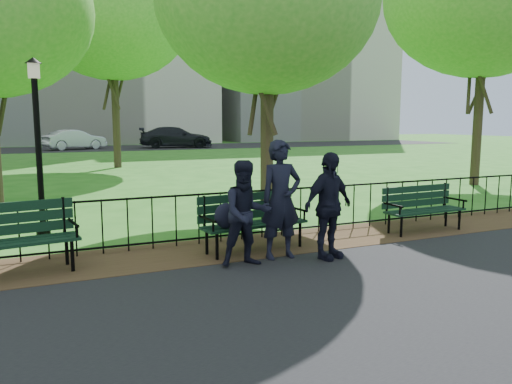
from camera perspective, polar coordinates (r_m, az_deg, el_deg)
name	(u,v)px	position (r m, az deg, el deg)	size (l,w,h in m)	color
ground	(283,272)	(7.17, 3.05, -9.12)	(120.00, 120.00, 0.00)	#26661B
dirt_strip	(242,247)	(8.48, -1.60, -6.30)	(60.00, 1.60, 0.01)	#372816
far_street	(77,149)	(41.27, -19.74, 4.67)	(70.00, 9.00, 0.01)	black
iron_fence	(231,214)	(8.83, -2.85, -2.51)	(24.06, 0.06, 1.00)	black
apartment_east	(294,38)	(62.23, 4.39, 17.19)	(20.00, 15.00, 24.00)	beige
park_bench_main	(243,215)	(8.05, -1.51, -2.70)	(1.86, 0.77, 1.02)	black
park_bench_left_a	(2,232)	(7.64, -27.03, -4.09)	(1.99, 0.85, 1.09)	black
park_bench_right_a	(422,203)	(10.14, 18.41, -1.25)	(1.71, 0.57, 0.96)	black
lamppost	(38,140)	(10.00, -23.66, 5.43)	(0.29, 0.29, 3.26)	black
tree_far_c	(112,10)	(24.47, -16.15, 19.35)	(7.27, 7.27, 10.13)	#2D2116
person_left	(281,200)	(7.67, 2.87, -0.88)	(0.67, 0.44, 1.83)	black
person_mid	(247,214)	(7.26, -1.09, -2.48)	(0.76, 0.39, 1.55)	black
person_right	(328,206)	(7.72, 8.27, -1.57)	(0.97, 0.40, 1.65)	black
sedan_silver	(75,140)	(40.20, -20.01, 5.65)	(1.58, 4.53, 1.49)	#B3B6BB
sedan_dark	(176,137)	(41.04, -9.15, 6.20)	(2.35, 5.79, 1.68)	black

